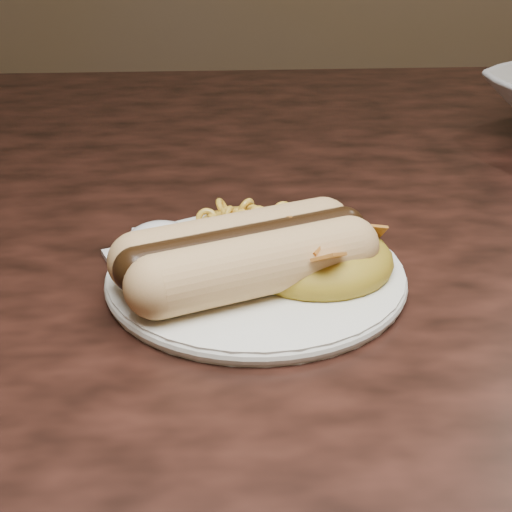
{
  "coord_description": "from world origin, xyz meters",
  "views": [
    {
      "loc": [
        -0.12,
        -0.61,
        1.0
      ],
      "look_at": [
        -0.09,
        -0.15,
        0.77
      ],
      "focal_mm": 55.0,
      "sensor_mm": 36.0,
      "label": 1
    }
  ],
  "objects": [
    {
      "name": "hotdog",
      "position": [
        -0.1,
        -0.16,
        0.78
      ],
      "size": [
        0.14,
        0.12,
        0.04
      ],
      "rotation": [
        0.0,
        0.0,
        0.37
      ],
      "color": "tan",
      "rests_on": "plate"
    },
    {
      "name": "mac_and_cheese",
      "position": [
        -0.1,
        -0.09,
        0.77
      ],
      "size": [
        0.08,
        0.08,
        0.03
      ],
      "primitive_type": "ellipsoid",
      "rotation": [
        0.0,
        0.0,
        0.18
      ],
      "color": "gold",
      "rests_on": "plate"
    },
    {
      "name": "table",
      "position": [
        0.0,
        0.0,
        0.66
      ],
      "size": [
        1.6,
        0.9,
        0.75
      ],
      "color": "#391A13",
      "rests_on": "floor"
    },
    {
      "name": "plate",
      "position": [
        -0.09,
        -0.15,
        0.76
      ],
      "size": [
        0.26,
        0.26,
        0.01
      ],
      "primitive_type": "cylinder",
      "rotation": [
        0.0,
        0.0,
        0.41
      ],
      "color": "silver",
      "rests_on": "table"
    },
    {
      "name": "taco_salad",
      "position": [
        -0.05,
        -0.15,
        0.78
      ],
      "size": [
        0.1,
        0.1,
        0.04
      ],
      "rotation": [
        0.0,
        0.0,
        0.36
      ],
      "color": "orange",
      "rests_on": "plate"
    },
    {
      "name": "fork",
      "position": [
        -0.17,
        -0.14,
        0.75
      ],
      "size": [
        0.07,
        0.14,
        0.0
      ],
      "primitive_type": "cube",
      "rotation": [
        0.0,
        0.0,
        0.37
      ],
      "color": "silver",
      "rests_on": "table"
    },
    {
      "name": "sour_cream",
      "position": [
        -0.16,
        -0.12,
        0.78
      ],
      "size": [
        0.07,
        0.07,
        0.03
      ],
      "primitive_type": "ellipsoid",
      "rotation": [
        0.0,
        0.0,
        0.37
      ],
      "color": "white",
      "rests_on": "plate"
    }
  ]
}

